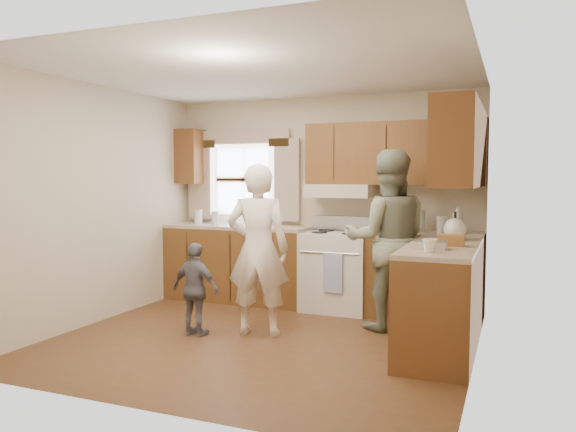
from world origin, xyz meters
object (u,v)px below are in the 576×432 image
at_px(stove, 338,270).
at_px(child, 196,289).
at_px(woman_left, 258,250).
at_px(woman_right, 388,240).

height_order(stove, child, stove).
relative_size(stove, woman_left, 0.64).
xyz_separation_m(woman_left, child, (-0.54, -0.27, -0.38)).
height_order(stove, woman_right, woman_right).
xyz_separation_m(stove, woman_left, (-0.42, -1.27, 0.37)).
bearing_deg(woman_right, woman_left, 12.98).
height_order(woman_left, woman_right, woman_right).
relative_size(woman_right, child, 2.00).
xyz_separation_m(stove, child, (-0.96, -1.54, -0.01)).
xyz_separation_m(woman_right, child, (-1.66, -0.96, -0.45)).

